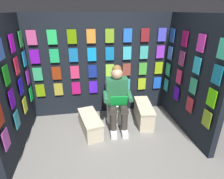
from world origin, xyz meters
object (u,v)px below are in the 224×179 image
object	(u,v)px
toilet	(116,105)
comic_longbox_near	(144,113)
comic_longbox_far	(90,124)
person_reading	(117,98)

from	to	relation	value
toilet	comic_longbox_near	distance (m)	0.58
comic_longbox_far	toilet	bearing A→B (deg)	-158.83
toilet	person_reading	size ratio (longest dim) A/B	0.65
person_reading	comic_longbox_near	size ratio (longest dim) A/B	1.46
person_reading	comic_longbox_far	size ratio (longest dim) A/B	1.51
toilet	comic_longbox_near	world-z (taller)	toilet
toilet	person_reading	distance (m)	0.35
comic_longbox_near	comic_longbox_far	size ratio (longest dim) A/B	1.03
toilet	person_reading	world-z (taller)	person_reading
toilet	comic_longbox_far	distance (m)	0.66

